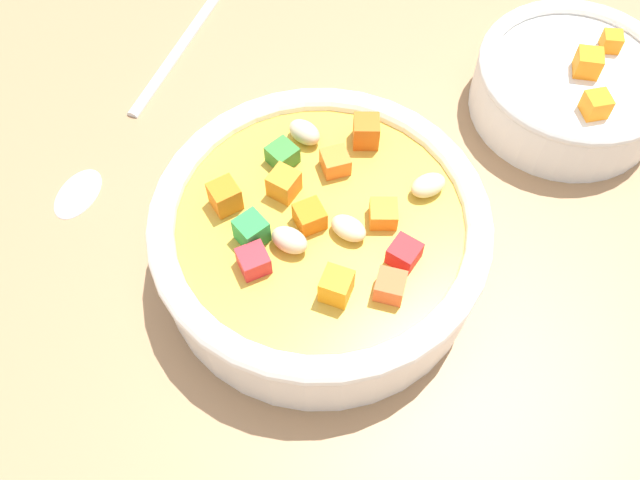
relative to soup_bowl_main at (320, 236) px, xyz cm
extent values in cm
cube|color=#9E754F|center=(-0.01, 0.01, -3.87)|extent=(140.00, 140.00, 2.00)
cylinder|color=white|center=(-0.01, 0.01, -0.83)|extent=(18.10, 18.10, 4.09)
torus|color=white|center=(-0.01, 0.01, 1.67)|extent=(18.52, 18.52, 1.50)
cylinder|color=gold|center=(-0.01, 0.01, 1.42)|extent=(15.54, 15.54, 0.40)
cube|color=orange|center=(-4.43, 0.58, 2.45)|extent=(2.03, 2.03, 1.67)
ellipsoid|color=beige|center=(5.56, -0.86, 2.24)|extent=(2.40, 2.19, 1.25)
cube|color=orange|center=(-0.99, -3.21, 2.18)|extent=(1.82, 1.82, 1.12)
cube|color=orange|center=(0.32, 0.57, 2.26)|extent=(1.61, 1.61, 1.29)
cube|color=green|center=(0.43, 3.73, 2.41)|extent=(1.88, 1.88, 1.59)
ellipsoid|color=beige|center=(-1.09, 2.01, 2.29)|extent=(2.36, 2.33, 1.34)
cube|color=orange|center=(2.50, 4.53, 2.43)|extent=(1.73, 1.73, 1.62)
cube|color=orange|center=(3.04, -1.87, 2.21)|extent=(1.46, 1.46, 1.18)
cube|color=#D55D17|center=(4.36, -4.15, 2.48)|extent=(1.82, 1.82, 1.73)
ellipsoid|color=beige|center=(0.12, -6.16, 2.20)|extent=(1.59, 2.20, 1.17)
cube|color=orange|center=(2.36, 1.29, 2.37)|extent=(2.03, 2.03, 1.50)
cube|color=red|center=(-3.60, -3.36, 2.23)|extent=(2.03, 2.03, 1.22)
ellipsoid|color=beige|center=(-1.27, -1.16, 2.18)|extent=(2.39, 2.26, 1.12)
cube|color=red|center=(-1.68, 4.09, 2.24)|extent=(1.61, 1.61, 1.25)
cube|color=#358430|center=(4.42, 0.79, 2.20)|extent=(1.92, 1.92, 1.16)
cube|color=#E75D2F|center=(-5.15, -2.00, 2.25)|extent=(2.00, 2.00, 1.26)
cylinder|color=silver|center=(19.53, 4.58, -2.48)|extent=(10.46, 8.77, 0.79)
ellipsoid|color=silver|center=(9.27, 12.99, -2.51)|extent=(4.65, 4.43, 0.72)
cylinder|color=white|center=(6.30, -19.23, -1.11)|extent=(12.48, 12.48, 3.52)
torus|color=white|center=(6.30, -19.23, 0.90)|extent=(12.61, 12.61, 1.00)
cube|color=orange|center=(6.16, -19.68, 1.41)|extent=(2.05, 2.05, 1.52)
cube|color=orange|center=(2.95, -18.45, 1.35)|extent=(1.54, 1.54, 1.40)
cube|color=orange|center=(7.54, -22.20, 1.24)|extent=(1.56, 1.56, 1.18)
camera|label=1|loc=(-19.00, 6.12, 32.63)|focal=38.67mm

